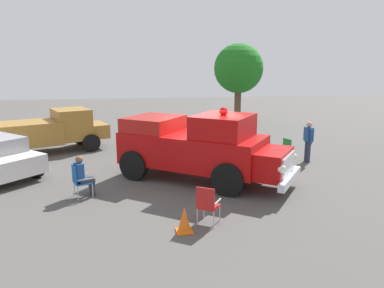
# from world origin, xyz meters

# --- Properties ---
(ground_plane) EXTENTS (60.00, 60.00, 0.00)m
(ground_plane) POSITION_xyz_m (0.00, 0.00, 0.00)
(ground_plane) COLOR #514F4C
(vintage_fire_truck) EXTENTS (5.24, 6.09, 2.59)m
(vintage_fire_truck) POSITION_xyz_m (0.49, -0.22, 1.20)
(vintage_fire_truck) COLOR black
(vintage_fire_truck) RESTS_ON ground
(parked_pickup) EXTENTS (3.56, 5.12, 1.90)m
(parked_pickup) POSITION_xyz_m (-4.63, -6.07, 0.99)
(parked_pickup) COLOR black
(parked_pickup) RESTS_ON ground
(lawn_chair_near_truck) EXTENTS (0.64, 0.64, 1.02)m
(lawn_chair_near_truck) POSITION_xyz_m (1.68, -4.06, 0.59)
(lawn_chair_near_truck) COLOR #B7BABF
(lawn_chair_near_truck) RESTS_ON ground
(lawn_chair_by_car) EXTENTS (0.68, 0.68, 1.02)m
(lawn_chair_by_car) POSITION_xyz_m (4.18, -0.62, 0.59)
(lawn_chair_by_car) COLOR #B7BABF
(lawn_chair_by_car) RESTS_ON ground
(lawn_chair_spare) EXTENTS (0.62, 0.61, 1.02)m
(lawn_chair_spare) POSITION_xyz_m (-1.02, 3.55, 0.59)
(lawn_chair_spare) COLOR #B7BABF
(lawn_chair_spare) RESTS_ON ground
(spectator_seated) EXTENTS (0.54, 0.63, 1.29)m
(spectator_seated) POSITION_xyz_m (1.63, -3.94, 0.70)
(spectator_seated) COLOR #383842
(spectator_seated) RESTS_ON ground
(spectator_standing) EXTENTS (0.64, 0.28, 1.68)m
(spectator_standing) POSITION_xyz_m (-1.14, 4.60, 0.96)
(spectator_standing) COLOR #2D334C
(spectator_standing) RESTS_ON ground
(oak_tree_right) EXTENTS (3.12, 3.12, 5.18)m
(oak_tree_right) POSITION_xyz_m (-10.53, 4.25, 3.59)
(oak_tree_right) COLOR brown
(oak_tree_right) RESTS_ON ground
(traffic_cone) EXTENTS (0.40, 0.40, 0.64)m
(traffic_cone) POSITION_xyz_m (4.48, -1.23, 0.31)
(traffic_cone) COLOR orange
(traffic_cone) RESTS_ON ground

